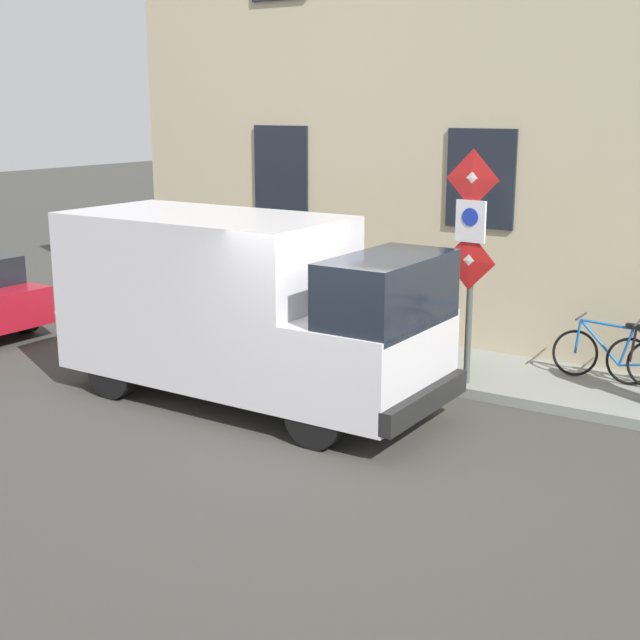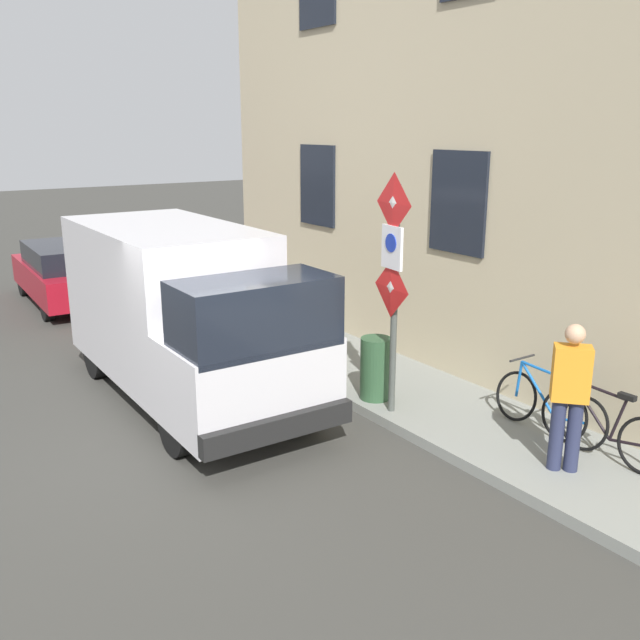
{
  "view_description": "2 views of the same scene",
  "coord_description": "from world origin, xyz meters",
  "px_view_note": "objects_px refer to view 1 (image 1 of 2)",
  "views": [
    {
      "loc": [
        -8.34,
        -5.15,
        3.91
      ],
      "look_at": [
        1.41,
        1.04,
        1.08
      ],
      "focal_mm": 49.29,
      "sensor_mm": 36.0,
      "label": 1
    },
    {
      "loc": [
        -3.2,
        -7.42,
        3.92
      ],
      "look_at": [
        2.24,
        0.56,
        1.23
      ],
      "focal_mm": 39.23,
      "sensor_mm": 36.0,
      "label": 2
    }
  ],
  "objects_px": {
    "sign_post_stacked": "(470,241)",
    "delivery_van": "(241,305)",
    "bicycle_blue": "(612,356)",
    "litter_bin": "(439,345)"
  },
  "relations": [
    {
      "from": "sign_post_stacked",
      "to": "delivery_van",
      "type": "distance_m",
      "value": 3.19
    },
    {
      "from": "sign_post_stacked",
      "to": "bicycle_blue",
      "type": "bearing_deg",
      "value": -54.35
    },
    {
      "from": "sign_post_stacked",
      "to": "delivery_van",
      "type": "xyz_separation_m",
      "value": [
        -1.9,
        2.43,
        -0.81
      ]
    },
    {
      "from": "sign_post_stacked",
      "to": "litter_bin",
      "type": "height_order",
      "value": "sign_post_stacked"
    },
    {
      "from": "delivery_van",
      "to": "litter_bin",
      "type": "relative_size",
      "value": 5.95
    },
    {
      "from": "delivery_van",
      "to": "litter_bin",
      "type": "xyz_separation_m",
      "value": [
        2.05,
        -1.95,
        -0.74
      ]
    },
    {
      "from": "sign_post_stacked",
      "to": "bicycle_blue",
      "type": "distance_m",
      "value": 2.63
    },
    {
      "from": "bicycle_blue",
      "to": "litter_bin",
      "type": "bearing_deg",
      "value": 26.71
    },
    {
      "from": "bicycle_blue",
      "to": "litter_bin",
      "type": "xyz_separation_m",
      "value": [
        -1.06,
        2.16,
        0.08
      ]
    },
    {
      "from": "delivery_van",
      "to": "litter_bin",
      "type": "bearing_deg",
      "value": 47.15
    }
  ]
}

